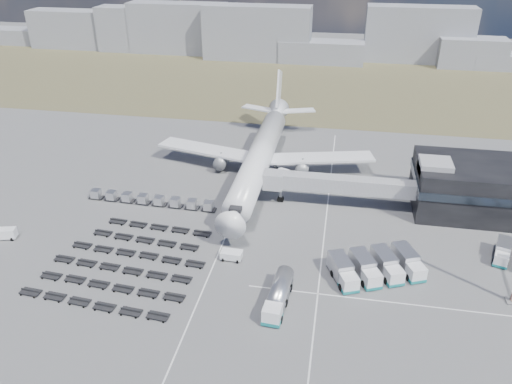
# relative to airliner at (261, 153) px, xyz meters

# --- Properties ---
(ground) EXTENTS (420.00, 420.00, 0.00)m
(ground) POSITION_rel_airliner_xyz_m (0.00, -32.38, -5.29)
(ground) COLOR #565659
(ground) RESTS_ON ground
(grass_strip) EXTENTS (420.00, 90.00, 0.01)m
(grass_strip) POSITION_rel_airliner_xyz_m (0.00, 77.62, -5.29)
(grass_strip) COLOR brown
(grass_strip) RESTS_ON ground
(lane_markings) EXTENTS (47.12, 110.00, 0.01)m
(lane_markings) POSITION_rel_airliner_xyz_m (9.77, -29.38, -5.29)
(lane_markings) COLOR silver
(lane_markings) RESTS_ON ground
(terminal) EXTENTS (30.40, 16.40, 11.00)m
(terminal) POSITION_rel_airliner_xyz_m (47.77, -8.41, -0.04)
(terminal) COLOR black
(terminal) RESTS_ON ground
(jet_bridge) EXTENTS (30.30, 3.80, 7.05)m
(jet_bridge) POSITION_rel_airliner_xyz_m (15.90, -11.95, -0.24)
(jet_bridge) COLOR #939399
(jet_bridge) RESTS_ON ground
(airliner) EXTENTS (51.59, 64.53, 17.62)m
(airliner) POSITION_rel_airliner_xyz_m (0.00, 0.00, 0.00)
(airliner) COLOR white
(airliner) RESTS_ON ground
(skyline) EXTENTS (301.23, 24.38, 22.31)m
(skyline) POSITION_rel_airliner_xyz_m (-22.90, 116.43, 3.53)
(skyline) COLOR gray
(skyline) RESTS_ON ground
(fuel_tanker) EXTENTS (3.56, 11.04, 3.51)m
(fuel_tanker) POSITION_rel_airliner_xyz_m (10.20, -43.87, -3.54)
(fuel_tanker) COLOR white
(fuel_tanker) RESTS_ON ground
(pushback_tug) EXTENTS (3.72, 2.17, 1.61)m
(pushback_tug) POSITION_rel_airliner_xyz_m (0.68, -33.80, -4.49)
(pushback_tug) COLOR white
(pushback_tug) RESTS_ON ground
(utility_van) EXTENTS (4.24, 2.70, 2.12)m
(utility_van) POSITION_rel_airliner_xyz_m (-41.62, -34.98, -4.23)
(utility_van) COLOR white
(utility_van) RESTS_ON ground
(catering_truck) EXTENTS (4.84, 6.66, 2.83)m
(catering_truck) POSITION_rel_airliner_xyz_m (4.58, -4.93, -3.84)
(catering_truck) COLOR white
(catering_truck) RESTS_ON ground
(service_trucks_near) EXTENTS (16.18, 12.82, 3.16)m
(service_trucks_near) POSITION_rel_airliner_xyz_m (24.93, -33.89, -3.57)
(service_trucks_near) COLOR white
(service_trucks_near) RESTS_ON ground
(uld_row) EXTENTS (27.59, 2.62, 1.86)m
(uld_row) POSITION_rel_airliner_xyz_m (-19.86, -18.08, -4.18)
(uld_row) COLOR black
(uld_row) RESTS_ON ground
(baggage_dollies) EXTENTS (27.08, 26.14, 0.78)m
(baggage_dollies) POSITION_rel_airliner_xyz_m (-16.67, -38.43, -4.90)
(baggage_dollies) COLOR black
(baggage_dollies) RESTS_ON ground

